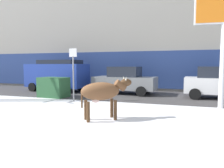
# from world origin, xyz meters

# --- Properties ---
(ground_plane) EXTENTS (120.00, 120.00, 0.00)m
(ground_plane) POSITION_xyz_m (0.00, 0.00, 0.00)
(ground_plane) COLOR white
(road_strip) EXTENTS (60.00, 5.60, 0.01)m
(road_strip) POSITION_xyz_m (0.00, 7.11, 0.00)
(road_strip) COLOR #423F3F
(road_strip) RESTS_ON ground
(building_facade) EXTENTS (44.00, 6.10, 13.00)m
(building_facade) POSITION_xyz_m (0.00, 12.89, 6.48)
(building_facade) COLOR gray
(building_facade) RESTS_ON ground
(cow_brown) EXTENTS (1.76, 1.48, 1.54)m
(cow_brown) POSITION_xyz_m (0.51, 0.72, 0.99)
(cow_brown) COLOR brown
(cow_brown) RESTS_ON ground
(car_blue_van) EXTENTS (4.72, 2.37, 2.32)m
(car_blue_van) POSITION_xyz_m (-5.71, 7.54, 1.24)
(car_blue_van) COLOR #233D9E
(car_blue_van) RESTS_ON ground
(car_grey_sedan) EXTENTS (4.32, 2.22, 1.84)m
(car_grey_sedan) POSITION_xyz_m (-0.48, 7.59, 0.91)
(car_grey_sedan) COLOR slate
(car_grey_sedan) RESTS_ON ground
(car_white_hatchback) EXTENTS (3.61, 2.12, 1.86)m
(car_white_hatchback) POSITION_xyz_m (5.07, 7.17, 0.93)
(car_white_hatchback) COLOR white
(car_white_hatchback) RESTS_ON ground
(pedestrian_near_billboard) EXTENTS (0.36, 0.24, 1.73)m
(pedestrian_near_billboard) POSITION_xyz_m (-9.65, 10.11, 0.88)
(pedestrian_near_billboard) COLOR #282833
(pedestrian_near_billboard) RESTS_ON ground
(pedestrian_by_cars) EXTENTS (0.36, 0.24, 1.73)m
(pedestrian_by_cars) POSITION_xyz_m (3.51, 10.11, 0.88)
(pedestrian_by_cars) COLOR #282833
(pedestrian_by_cars) RESTS_ON ground
(dumpster) EXTENTS (1.81, 1.27, 1.20)m
(dumpster) POSITION_xyz_m (-4.22, 4.82, 0.60)
(dumpster) COLOR #285633
(dumpster) RESTS_ON ground
(street_sign) EXTENTS (0.44, 0.08, 2.82)m
(street_sign) POSITION_xyz_m (-2.37, 3.92, 1.67)
(street_sign) COLOR gray
(street_sign) RESTS_ON ground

